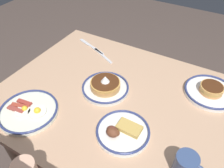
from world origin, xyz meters
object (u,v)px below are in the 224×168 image
plate_far_companion (210,91)px  coffee_mug (186,165)px  butter_knife (91,46)px  plate_far_side (29,111)px  fork_near (103,55)px  plate_near_main (105,86)px  plate_center_pancakes (122,131)px

plate_far_companion → coffee_mug: size_ratio=2.22×
butter_knife → coffee_mug: bearing=144.7°
plate_far_side → butter_knife: bearing=-84.1°
plate_far_companion → fork_near: plate_far_companion is taller
plate_far_companion → fork_near: bearing=-1.5°
plate_far_side → butter_knife: (0.06, -0.59, -0.01)m
fork_near → plate_far_companion: bearing=178.5°
plate_near_main → plate_center_pancakes: bearing=135.2°
coffee_mug → fork_near: size_ratio=0.64×
plate_near_main → coffee_mug: (-0.46, 0.23, 0.03)m
plate_near_main → butter_knife: size_ratio=1.04×
plate_near_main → plate_far_side: bearing=54.2°
plate_near_main → plate_far_side: (0.22, 0.30, -0.01)m
butter_knife → plate_far_side: bearing=95.9°
plate_far_companion → plate_far_side: size_ratio=0.95×
plate_near_main → plate_center_pancakes: size_ratio=1.05×
plate_center_pancakes → plate_near_main: bearing=-44.8°
plate_near_main → coffee_mug: 0.52m
plate_near_main → fork_near: plate_near_main is taller
plate_center_pancakes → plate_far_side: bearing=14.5°
plate_near_main → plate_far_companion: (-0.45, -0.23, -0.00)m
plate_far_side → plate_far_companion: bearing=-141.9°
plate_center_pancakes → fork_near: size_ratio=1.28×
plate_near_main → butter_knife: 0.40m
fork_near → butter_knife: bearing=-23.7°
plate_center_pancakes → plate_far_companion: 0.49m
plate_center_pancakes → coffee_mug: 0.27m
plate_center_pancakes → plate_far_side: size_ratio=0.85×
coffee_mug → butter_knife: 0.90m
plate_near_main → plate_center_pancakes: plate_near_main is taller
plate_center_pancakes → plate_far_companion: bearing=-121.9°
plate_near_main → plate_far_companion: size_ratio=0.94×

